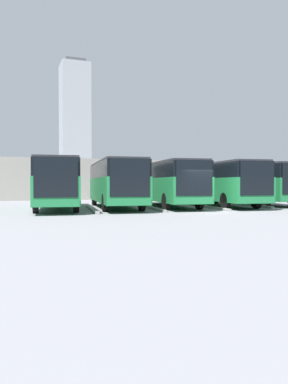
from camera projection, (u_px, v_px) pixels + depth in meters
name	position (u px, v px, depth m)	size (l,w,h in m)	color
ground_plane	(205.00, 212.00, 22.21)	(600.00, 600.00, 0.00)	gray
bus_0	(256.00, 182.00, 30.33)	(3.90, 11.01, 3.20)	#238447
curb_divider_0	(247.00, 205.00, 28.19)	(0.24, 6.90, 0.15)	#9E9E99
bus_1	(220.00, 182.00, 28.03)	(3.90, 11.01, 3.20)	#238447
curb_divider_1	(207.00, 207.00, 25.89)	(0.24, 6.90, 0.15)	#9E9E99
bus_2	(168.00, 182.00, 27.22)	(3.90, 11.01, 3.20)	#238447
curb_divider_2	(150.00, 208.00, 25.07)	(0.24, 6.90, 0.15)	#9E9E99
bus_3	(115.00, 182.00, 25.82)	(3.90, 11.01, 3.20)	#238447
curb_divider_3	(92.00, 209.00, 23.67)	(0.24, 6.90, 0.15)	#9E9E99
bus_4	(56.00, 182.00, 24.61)	(3.90, 11.01, 3.20)	#238447
station_building	(104.00, 180.00, 44.83)	(27.54, 13.56, 4.28)	#A8A399
office_tower	(75.00, 125.00, 237.61)	(17.69, 17.69, 79.79)	#ADB2B7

